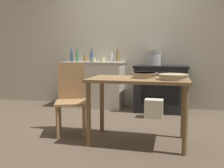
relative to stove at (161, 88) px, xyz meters
The scene contains 18 objects.
ground_plane 1.51m from the stove, 119.75° to the right, with size 14.00×14.00×0.00m, color brown.
wall_back 1.16m from the stove, 155.29° to the left, with size 8.00×0.07×2.55m.
counter_cabinet 1.32m from the stove, behind, with size 1.19×0.52×0.90m.
stove is the anchor object (origin of this frame).
work_table 1.74m from the stove, 95.80° to the right, with size 1.16×0.65×0.78m.
chair 1.92m from the stove, 124.97° to the right, with size 0.52×0.52×0.94m.
flour_sack 0.60m from the stove, 98.42° to the right, with size 0.30×0.21×0.31m, color beige.
stock_pot 0.57m from the stove, 151.48° to the left, with size 0.28×0.28×0.28m.
mixing_bowl_large 1.72m from the stove, 93.55° to the right, with size 0.30×0.30×0.06m.
mixing_bowl_small 1.86m from the stove, 83.01° to the right, with size 0.33×0.33×0.06m.
bottle_far_left 1.05m from the stove, 167.39° to the left, with size 0.06×0.06×0.28m.
bottle_left 1.75m from the stove, behind, with size 0.06×0.06×0.27m.
bottle_mid_left 1.15m from the stove, 168.00° to the left, with size 0.06×0.06×0.21m.
bottle_center_left 1.50m from the stove, behind, with size 0.07×0.07×0.26m.
bottle_center 1.88m from the stove, behind, with size 0.06×0.06×0.26m.
bottle_center_right 1.60m from the stove, behind, with size 0.07×0.07×0.16m.
cup_mid_right 1.23m from the stove, behind, with size 0.09×0.09×0.09m, color beige.
cup_right 1.36m from the stove, behind, with size 0.09×0.09×0.08m, color beige.
Camera 1 is at (0.94, -3.38, 1.08)m, focal length 40.00 mm.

